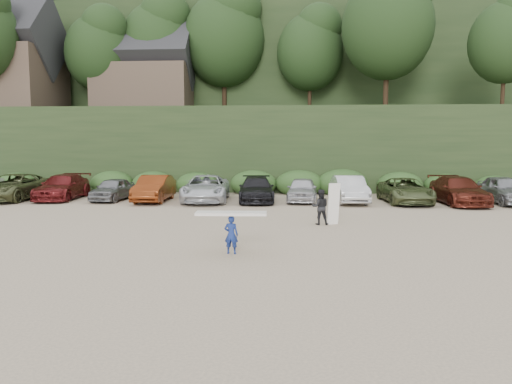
{
  "coord_description": "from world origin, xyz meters",
  "views": [
    {
      "loc": [
        0.79,
        -19.29,
        3.62
      ],
      "look_at": [
        -0.85,
        3.0,
        1.3
      ],
      "focal_mm": 35.0,
      "sensor_mm": 36.0,
      "label": 1
    }
  ],
  "objects": [
    {
      "name": "hillside_backdrop",
      "position": [
        -0.26,
        35.93,
        11.22
      ],
      "size": [
        90.0,
        41.5,
        28.0
      ],
      "color": "black",
      "rests_on": "ground"
    },
    {
      "name": "adult_surfer",
      "position": [
        2.05,
        2.12,
        0.78
      ],
      "size": [
        1.21,
        0.59,
        1.8
      ],
      "color": "black",
      "rests_on": "ground"
    },
    {
      "name": "ground",
      "position": [
        0.0,
        0.0,
        0.0
      ],
      "size": [
        120.0,
        120.0,
        0.0
      ],
      "primitive_type": "plane",
      "color": "tan",
      "rests_on": "ground"
    },
    {
      "name": "parked_cars",
      "position": [
        -4.17,
        9.94,
        0.76
      ],
      "size": [
        36.71,
        6.13,
        1.61
      ],
      "color": "silver",
      "rests_on": "ground"
    },
    {
      "name": "child_surfer",
      "position": [
        -1.15,
        -3.7,
        0.92
      ],
      "size": [
        2.28,
        0.73,
        1.35
      ],
      "color": "navy",
      "rests_on": "ground"
    }
  ]
}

